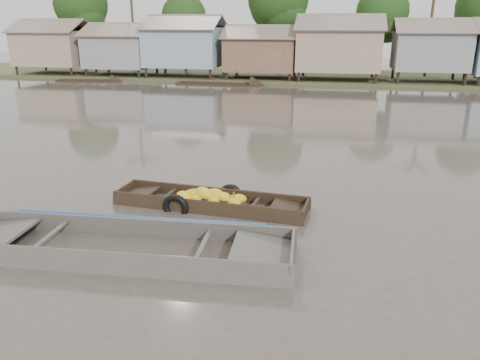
# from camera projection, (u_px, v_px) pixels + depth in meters

# --- Properties ---
(ground) EXTENTS (120.00, 120.00, 0.00)m
(ground) POSITION_uv_depth(u_px,v_px,m) (222.00, 218.00, 11.84)
(ground) COLOR #494138
(ground) RESTS_ON ground
(riverbank) EXTENTS (120.00, 12.47, 10.22)m
(riverbank) POSITION_uv_depth(u_px,v_px,m) (345.00, 43.00, 39.83)
(riverbank) COLOR #384723
(riverbank) RESTS_ON ground
(banana_boat) EXTENTS (5.31, 1.67, 0.75)m
(banana_boat) POSITION_uv_depth(u_px,v_px,m) (208.00, 202.00, 12.54)
(banana_boat) COLOR black
(banana_boat) RESTS_ON ground
(viewer_boat) EXTENTS (7.39, 2.36, 0.59)m
(viewer_boat) POSITION_uv_depth(u_px,v_px,m) (126.00, 251.00, 10.02)
(viewer_boat) COLOR #3B3732
(viewer_boat) RESTS_ON ground
(distant_boats) EXTENTS (46.26, 13.83, 0.35)m
(distant_boats) POSITION_uv_depth(u_px,v_px,m) (427.00, 96.00, 31.97)
(distant_boats) COLOR black
(distant_boats) RESTS_ON ground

